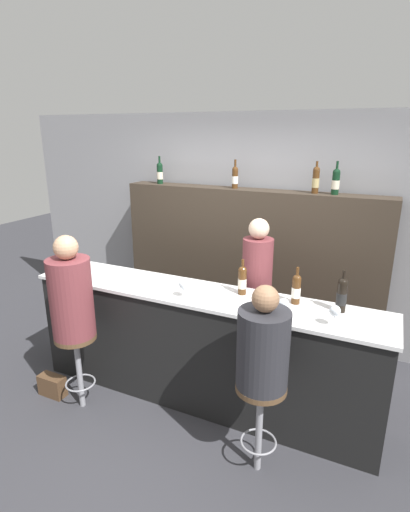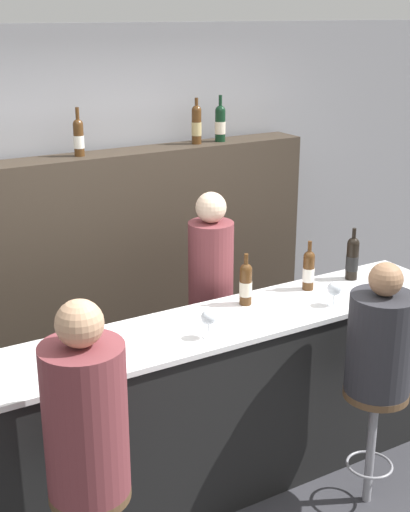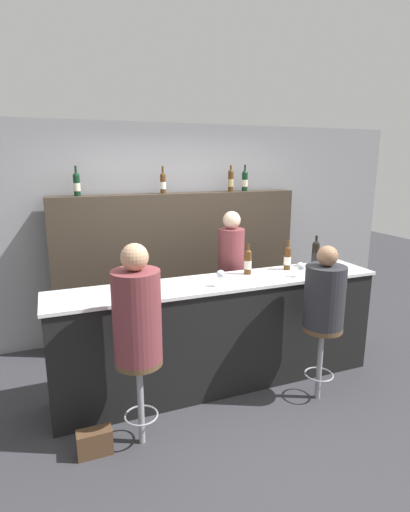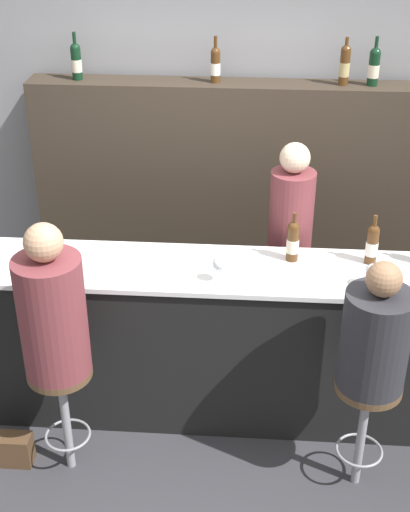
{
  "view_description": "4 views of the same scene",
  "coord_description": "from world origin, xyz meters",
  "px_view_note": "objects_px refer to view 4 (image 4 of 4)",
  "views": [
    {
      "loc": [
        1.4,
        -2.6,
        2.39
      ],
      "look_at": [
        0.09,
        0.19,
        1.42
      ],
      "focal_mm": 28.0,
      "sensor_mm": 36.0,
      "label": 1
    },
    {
      "loc": [
        -1.8,
        -2.77,
        2.68
      ],
      "look_at": [
        0.05,
        0.36,
        1.42
      ],
      "focal_mm": 50.0,
      "sensor_mm": 36.0,
      "label": 2
    },
    {
      "loc": [
        -1.45,
        -3.01,
        2.16
      ],
      "look_at": [
        -0.15,
        0.29,
        1.31
      ],
      "focal_mm": 28.0,
      "sensor_mm": 36.0,
      "label": 3
    },
    {
      "loc": [
        0.1,
        -3.29,
        3.16
      ],
      "look_at": [
        -0.15,
        0.16,
        1.2
      ],
      "focal_mm": 50.0,
      "sensor_mm": 36.0,
      "label": 4
    }
  ],
  "objects_px": {
    "wine_bottle_backbar_3": "(374,66)",
    "bartender": "(288,268)",
    "wine_bottle_backbar_1": "(215,64)",
    "wine_glass_0": "(219,264)",
    "wine_bottle_backbar_0": "(76,61)",
    "bar_stool_right": "(365,407)",
    "wine_glass_1": "(373,272)",
    "guest_seated_left": "(52,311)",
    "wine_bottle_counter_0": "(293,241)",
    "wine_bottle_backbar_2": "(345,65)",
    "guest_seated_right": "(376,336)",
    "handbag": "(10,449)",
    "bar_stool_left": "(62,392)",
    "wine_bottle_counter_1": "(372,244)"
  },
  "relations": [
    {
      "from": "wine_bottle_backbar_2",
      "to": "handbag",
      "type": "xyz_separation_m",
      "value": [
        -1.96,
        -1.84,
        -1.82
      ]
    },
    {
      "from": "bar_stool_left",
      "to": "wine_bottle_backbar_3",
      "type": "bearing_deg",
      "value": 45.72
    },
    {
      "from": "wine_bottle_backbar_1",
      "to": "wine_glass_0",
      "type": "distance_m",
      "value": 1.61
    },
    {
      "from": "wine_bottle_backbar_0",
      "to": "wine_bottle_backbar_3",
      "type": "relative_size",
      "value": 0.99
    },
    {
      "from": "wine_bottle_backbar_2",
      "to": "guest_seated_right",
      "type": "distance_m",
      "value": 2.05
    },
    {
      "from": "wine_bottle_backbar_1",
      "to": "wine_bottle_counter_0",
      "type": "bearing_deg",
      "value": -65.37
    },
    {
      "from": "bartender",
      "to": "wine_bottle_counter_1",
      "type": "bearing_deg",
      "value": -41.16
    },
    {
      "from": "wine_glass_0",
      "to": "handbag",
      "type": "relative_size",
      "value": 0.59
    },
    {
      "from": "wine_bottle_backbar_3",
      "to": "guest_seated_left",
      "type": "relative_size",
      "value": 0.37
    },
    {
      "from": "wine_bottle_backbar_2",
      "to": "handbag",
      "type": "relative_size",
      "value": 1.22
    },
    {
      "from": "bar_stool_right",
      "to": "wine_glass_1",
      "type": "bearing_deg",
      "value": 86.85
    },
    {
      "from": "handbag",
      "to": "wine_glass_1",
      "type": "bearing_deg",
      "value": 11.4
    },
    {
      "from": "guest_seated_right",
      "to": "handbag",
      "type": "distance_m",
      "value": 2.22
    },
    {
      "from": "wine_bottle_counter_0",
      "to": "bar_stool_left",
      "type": "bearing_deg",
      "value": -151.34
    },
    {
      "from": "wine_glass_0",
      "to": "handbag",
      "type": "height_order",
      "value": "wine_glass_0"
    },
    {
      "from": "wine_bottle_backbar_3",
      "to": "bartender",
      "type": "relative_size",
      "value": 0.2
    },
    {
      "from": "wine_glass_1",
      "to": "guest_seated_left",
      "type": "xyz_separation_m",
      "value": [
        -1.69,
        -0.41,
        -0.06
      ]
    },
    {
      "from": "wine_bottle_counter_1",
      "to": "guest_seated_right",
      "type": "xyz_separation_m",
      "value": [
        -0.05,
        -0.69,
        -0.16
      ]
    },
    {
      "from": "wine_glass_0",
      "to": "bar_stool_right",
      "type": "xyz_separation_m",
      "value": [
        0.82,
        -0.41,
        -0.62
      ]
    },
    {
      "from": "wine_bottle_backbar_0",
      "to": "wine_glass_0",
      "type": "height_order",
      "value": "wine_bottle_backbar_0"
    },
    {
      "from": "wine_bottle_counter_1",
      "to": "guest_seated_left",
      "type": "height_order",
      "value": "guest_seated_left"
    },
    {
      "from": "bar_stool_right",
      "to": "guest_seated_right",
      "type": "height_order",
      "value": "guest_seated_right"
    },
    {
      "from": "bar_stool_right",
      "to": "guest_seated_right",
      "type": "xyz_separation_m",
      "value": [
        -0.0,
        0.0,
        0.47
      ]
    },
    {
      "from": "guest_seated_right",
      "to": "bar_stool_left",
      "type": "bearing_deg",
      "value": -180.0
    },
    {
      "from": "wine_bottle_counter_0",
      "to": "bartender",
      "type": "distance_m",
      "value": 0.58
    },
    {
      "from": "wine_bottle_backbar_3",
      "to": "handbag",
      "type": "xyz_separation_m",
      "value": [
        -2.15,
        -1.84,
        -1.82
      ]
    },
    {
      "from": "wine_bottle_backbar_2",
      "to": "wine_bottle_backbar_3",
      "type": "distance_m",
      "value": 0.19
    },
    {
      "from": "wine_bottle_backbar_3",
      "to": "bar_stool_right",
      "type": "distance_m",
      "value": 2.29
    },
    {
      "from": "guest_seated_right",
      "to": "guest_seated_left",
      "type": "bearing_deg",
      "value": -180.0
    },
    {
      "from": "bartender",
      "to": "guest_seated_right",
      "type": "bearing_deg",
      "value": -69.73
    },
    {
      "from": "wine_bottle_backbar_1",
      "to": "wine_glass_1",
      "type": "height_order",
      "value": "wine_bottle_backbar_1"
    },
    {
      "from": "wine_glass_0",
      "to": "guest_seated_left",
      "type": "bearing_deg",
      "value": -153.96
    },
    {
      "from": "bar_stool_left",
      "to": "bar_stool_right",
      "type": "bearing_deg",
      "value": 0.0
    },
    {
      "from": "wine_bottle_backbar_1",
      "to": "wine_glass_1",
      "type": "distance_m",
      "value": 1.87
    },
    {
      "from": "wine_bottle_backbar_1",
      "to": "guest_seated_left",
      "type": "xyz_separation_m",
      "value": [
        -0.73,
        -1.84,
        -0.81
      ]
    },
    {
      "from": "bar_stool_left",
      "to": "bar_stool_right",
      "type": "xyz_separation_m",
      "value": [
        1.66,
        0.0,
        0.0
      ]
    },
    {
      "from": "wine_glass_1",
      "to": "wine_bottle_counter_1",
      "type": "bearing_deg",
      "value": 83.77
    },
    {
      "from": "wine_glass_1",
      "to": "guest_seated_left",
      "type": "relative_size",
      "value": 0.17
    },
    {
      "from": "wine_bottle_backbar_2",
      "to": "wine_bottle_backbar_3",
      "type": "relative_size",
      "value": 0.98
    },
    {
      "from": "wine_bottle_backbar_2",
      "to": "guest_seated_left",
      "type": "distance_m",
      "value": 2.57
    },
    {
      "from": "wine_bottle_backbar_1",
      "to": "bar_stool_right",
      "type": "relative_size",
      "value": 0.43
    },
    {
      "from": "wine_bottle_backbar_3",
      "to": "handbag",
      "type": "height_order",
      "value": "wine_bottle_backbar_3"
    },
    {
      "from": "bar_stool_right",
      "to": "handbag",
      "type": "xyz_separation_m",
      "value": [
        -2.02,
        0.0,
        -0.46
      ]
    },
    {
      "from": "wine_bottle_counter_0",
      "to": "wine_glass_1",
      "type": "bearing_deg",
      "value": -32.83
    },
    {
      "from": "bartender",
      "to": "handbag",
      "type": "relative_size",
      "value": 6.32
    },
    {
      "from": "wine_glass_0",
      "to": "bartender",
      "type": "height_order",
      "value": "bartender"
    },
    {
      "from": "wine_bottle_backbar_2",
      "to": "bar_stool_left",
      "type": "relative_size",
      "value": 0.44
    },
    {
      "from": "wine_bottle_backbar_3",
      "to": "wine_glass_0",
      "type": "relative_size",
      "value": 2.12
    },
    {
      "from": "wine_glass_0",
      "to": "bar_stool_left",
      "type": "relative_size",
      "value": 0.21
    },
    {
      "from": "wine_glass_1",
      "to": "handbag",
      "type": "height_order",
      "value": "wine_glass_1"
    }
  ]
}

